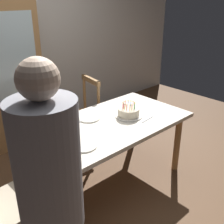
% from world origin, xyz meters
% --- Properties ---
extents(ground, '(6.40, 6.40, 0.00)m').
position_xyz_m(ground, '(0.00, 0.00, 0.00)').
color(ground, brown).
extents(back_wall, '(6.40, 0.10, 2.60)m').
position_xyz_m(back_wall, '(0.00, 1.85, 1.30)').
color(back_wall, beige).
rests_on(back_wall, ground).
extents(dining_table, '(1.67, 0.90, 0.72)m').
position_xyz_m(dining_table, '(0.00, 0.00, 0.64)').
color(dining_table, silver).
rests_on(dining_table, ground).
extents(birthday_cake, '(0.28, 0.28, 0.16)m').
position_xyz_m(birthday_cake, '(0.25, -0.04, 0.77)').
color(birthday_cake, silver).
rests_on(birthday_cake, dining_table).
extents(plate_near_celebrant, '(0.22, 0.22, 0.01)m').
position_xyz_m(plate_near_celebrant, '(-0.46, -0.20, 0.73)').
color(plate_near_celebrant, silver).
rests_on(plate_near_celebrant, dining_table).
extents(plate_far_side, '(0.22, 0.22, 0.01)m').
position_xyz_m(plate_far_side, '(-0.08, 0.20, 0.73)').
color(plate_far_side, silver).
rests_on(plate_far_side, dining_table).
extents(fork_near_celebrant, '(0.18, 0.04, 0.01)m').
position_xyz_m(fork_near_celebrant, '(-0.62, -0.18, 0.73)').
color(fork_near_celebrant, silver).
rests_on(fork_near_celebrant, dining_table).
extents(fork_far_side, '(0.18, 0.03, 0.01)m').
position_xyz_m(fork_far_side, '(-0.24, 0.19, 0.73)').
color(fork_far_side, silver).
rests_on(fork_far_side, dining_table).
extents(fork_near_guest, '(0.18, 0.04, 0.01)m').
position_xyz_m(fork_near_guest, '(0.34, -0.22, 0.73)').
color(fork_near_guest, silver).
rests_on(fork_near_guest, dining_table).
extents(chair_spindle_back, '(0.51, 0.51, 0.95)m').
position_xyz_m(chair_spindle_back, '(0.21, 0.76, 0.46)').
color(chair_spindle_back, '#9E7042').
rests_on(chair_spindle_back, ground).
extents(person_celebrant, '(0.32, 0.32, 1.68)m').
position_xyz_m(person_celebrant, '(-1.13, -0.82, 0.96)').
color(person_celebrant, '#262328').
rests_on(person_celebrant, ground).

